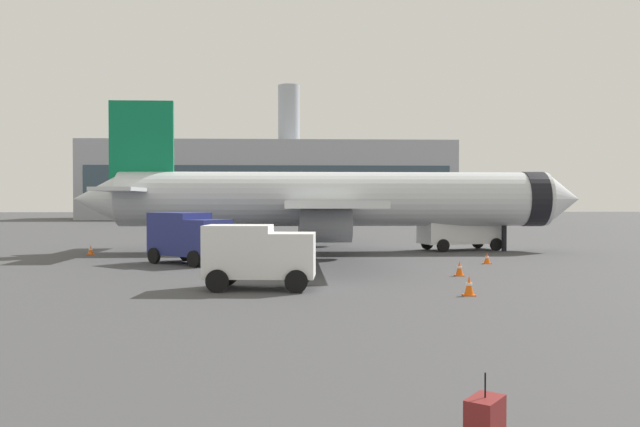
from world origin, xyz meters
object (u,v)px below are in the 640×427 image
service_truck (188,235)px  fuel_truck (460,226)px  safety_cone_far (459,268)px  rolling_suitcase (485,422)px  airplane_at_gate (333,200)px  safety_cone_outer (487,258)px  safety_cone_mid (469,286)px  safety_cone_near (91,250)px  cargo_van (258,253)px

service_truck → fuel_truck: 20.28m
safety_cone_far → rolling_suitcase: (-5.20, -20.89, 0.03)m
airplane_at_gate → safety_cone_outer: bearing=-47.7°
fuel_truck → safety_cone_mid: fuel_truck is taller
safety_cone_near → service_truck: bearing=-41.0°
safety_cone_outer → service_truck: bearing=177.4°
service_truck → safety_cone_mid: service_truck is taller
service_truck → safety_cone_mid: bearing=-45.5°
safety_cone_far → safety_cone_outer: 6.51m
cargo_van → airplane_at_gate: bearing=77.4°
rolling_suitcase → safety_cone_near: bearing=115.4°
airplane_at_gate → safety_cone_far: bearing=-70.9°
service_truck → fuel_truck: (18.07, 9.20, 0.16)m
service_truck → cargo_van: service_truck is taller
cargo_van → safety_cone_far: (9.32, 4.14, -1.09)m
cargo_van → safety_cone_near: cargo_van is taller
airplane_at_gate → safety_cone_far: 15.95m
fuel_truck → rolling_suitcase: (-9.44, -36.58, -1.38)m
safety_cone_outer → rolling_suitcase: 27.88m
safety_cone_mid → safety_cone_outer: (4.41, 11.99, -0.07)m
cargo_van → rolling_suitcase: 17.29m
service_truck → safety_cone_far: bearing=-25.1°
airplane_at_gate → safety_cone_mid: airplane_at_gate is taller
cargo_van → safety_cone_outer: (12.43, 9.86, -1.14)m
safety_cone_far → service_truck: bearing=154.9°
fuel_truck → service_truck: bearing=-153.0°
service_truck → rolling_suitcase: service_truck is taller
fuel_truck → cargo_van: size_ratio=1.41×
service_truck → rolling_suitcase: 28.73m
cargo_van → safety_cone_near: size_ratio=7.33×
safety_cone_near → rolling_suitcase: rolling_suitcase is taller
safety_cone_outer → rolling_suitcase: rolling_suitcase is taller
fuel_truck → safety_cone_outer: bearing=-96.4°
airplane_at_gate → safety_cone_near: 16.67m
airplane_at_gate → fuel_truck: bearing=5.8°
airplane_at_gate → cargo_van: size_ratio=7.82×
airplane_at_gate → fuel_truck: 9.57m
rolling_suitcase → service_truck: bearing=107.5°
fuel_truck → safety_cone_mid: bearing=-104.2°
service_truck → rolling_suitcase: size_ratio=4.63×
safety_cone_near → safety_cone_mid: safety_cone_mid is taller
service_truck → safety_cone_far: 15.33m
safety_cone_near → cargo_van: bearing=-55.0°
rolling_suitcase → safety_cone_far: bearing=76.0°
cargo_van → safety_cone_near: 20.97m
cargo_van → rolling_suitcase: cargo_van is taller
cargo_van → rolling_suitcase: (4.12, -16.76, -1.06)m
safety_cone_mid → safety_cone_far: safety_cone_mid is taller
safety_cone_mid → rolling_suitcase: 15.14m
airplane_at_gate → safety_cone_far: (5.11, -14.75, -3.30)m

